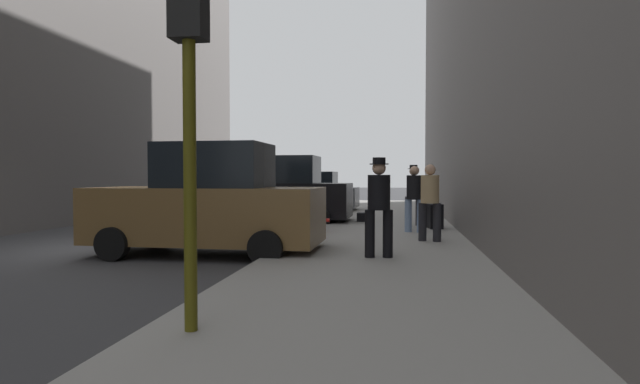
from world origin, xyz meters
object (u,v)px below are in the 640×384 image
rolling_suitcase (435,216)px  parked_gray_coupe (310,193)px  pedestrian_with_fedora (379,202)px  duffel_bag (362,217)px  traffic_light (189,50)px  parked_bronze_suv (208,204)px  fire_hydrant (322,218)px  pedestrian_in_jeans (414,195)px  parked_black_suv (281,193)px  pedestrian_with_beanie (413,192)px  pedestrian_in_tan_coat (430,198)px

rolling_suitcase → parked_gray_coupe: bearing=123.4°
pedestrian_with_fedora → duffel_bag: 7.15m
duffel_bag → traffic_light: bearing=-93.9°
parked_bronze_suv → fire_hydrant: parked_bronze_suv is taller
pedestrian_in_jeans → parked_black_suv: bearing=146.0°
fire_hydrant → duffel_bag: fire_hydrant is taller
parked_black_suv → pedestrian_with_beanie: size_ratio=2.61×
pedestrian_with_beanie → pedestrian_in_tan_coat: size_ratio=1.04×
rolling_suitcase → duffel_bag: (-2.14, 1.83, -0.20)m
fire_hydrant → pedestrian_in_tan_coat: 3.12m
pedestrian_in_tan_coat → parked_black_suv: bearing=134.1°
traffic_light → pedestrian_in_tan_coat: 7.56m
parked_bronze_suv → duffel_bag: parked_bronze_suv is taller
fire_hydrant → pedestrian_in_jeans: (2.39, 0.27, 0.61)m
pedestrian_with_fedora → rolling_suitcase: size_ratio=1.71×
pedestrian_in_jeans → duffel_bag: pedestrian_in_jeans is taller
parked_bronze_suv → parked_black_suv: size_ratio=1.00×
parked_black_suv → traffic_light: (1.85, -11.50, 1.73)m
parked_bronze_suv → rolling_suitcase: bearing=43.7°
pedestrian_in_jeans → parked_bronze_suv: bearing=-139.9°
traffic_light → pedestrian_with_beanie: (2.36, 10.45, -1.62)m
pedestrian_in_tan_coat → rolling_suitcase: pedestrian_in_tan_coat is taller
parked_gray_coupe → pedestrian_in_jeans: pedestrian_in_jeans is taller
parked_bronze_suv → fire_hydrant: (1.80, 3.26, -0.54)m
parked_black_suv → pedestrian_in_jeans: parked_black_suv is taller
fire_hydrant → pedestrian_with_beanie: 3.23m
parked_gray_coupe → pedestrian_in_tan_coat: pedestrian_in_tan_coat is taller
parked_black_suv → rolling_suitcase: parked_black_suv is taller
traffic_light → duffel_bag: 11.83m
parked_bronze_suv → parked_gray_coupe: (0.00, 11.82, -0.18)m
pedestrian_with_beanie → pedestrian_in_jeans: 1.78m
pedestrian_with_fedora → pedestrian_in_tan_coat: bearing=66.6°
parked_gray_coupe → pedestrian_with_fedora: size_ratio=2.39×
pedestrian_with_fedora → parked_bronze_suv: bearing=169.3°
parked_black_suv → duffel_bag: (2.64, 0.05, -0.74)m
parked_gray_coupe → traffic_light: 17.17m
pedestrian_with_beanie → pedestrian_in_jeans: size_ratio=1.04×
parked_bronze_suv → parked_gray_coupe: 11.83m
pedestrian_with_beanie → pedestrian_in_jeans: (-0.03, -1.78, -0.03)m
traffic_light → pedestrian_in_jeans: bearing=74.9°
fire_hydrant → duffel_bag: bearing=75.0°
parked_bronze_suv → traffic_light: size_ratio=1.28×
duffel_bag → parked_bronze_suv: bearing=-112.4°
parked_gray_coupe → pedestrian_with_beanie: 7.76m
parked_gray_coupe → pedestrian_in_jeans: size_ratio=2.49×
pedestrian_in_tan_coat → rolling_suitcase: 2.90m
parked_black_suv → fire_hydrant: 3.62m
parked_black_suv → pedestrian_in_tan_coat: size_ratio=2.71×
pedestrian_in_tan_coat → rolling_suitcase: (0.32, 2.82, -0.61)m
traffic_light → pedestrian_in_tan_coat: traffic_light is taller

